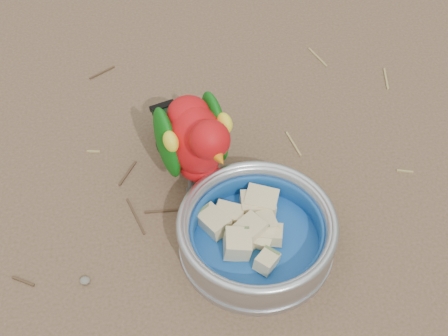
{
  "coord_description": "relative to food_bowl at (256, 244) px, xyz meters",
  "views": [
    {
      "loc": [
        -0.08,
        -0.46,
        0.79
      ],
      "look_at": [
        -0.02,
        0.14,
        0.08
      ],
      "focal_mm": 55.0,
      "sensor_mm": 36.0,
      "label": 1
    }
  ],
  "objects": [
    {
      "name": "ground_debris",
      "position": [
        -0.01,
        -0.01,
        -0.01
      ],
      "size": [
        0.9,
        0.8,
        0.01
      ],
      "primitive_type": null,
      "color": "#9E8850",
      "rests_on": "ground"
    },
    {
      "name": "bowl_wall",
      "position": [
        0.0,
        0.0,
        0.03
      ],
      "size": [
        0.21,
        0.21,
        0.04
      ],
      "primitive_type": null,
      "color": "#B2B2BA",
      "rests_on": "food_bowl"
    },
    {
      "name": "ground",
      "position": [
        -0.02,
        -0.06,
        -0.01
      ],
      "size": [
        60.0,
        60.0,
        0.0
      ],
      "primitive_type": "plane",
      "color": "brown"
    },
    {
      "name": "food_bowl",
      "position": [
        0.0,
        0.0,
        0.0
      ],
      "size": [
        0.21,
        0.21,
        0.02
      ],
      "primitive_type": "cylinder",
      "color": "#B2B2BA",
      "rests_on": "ground"
    },
    {
      "name": "lory_parrot",
      "position": [
        -0.07,
        0.12,
        0.08
      ],
      "size": [
        0.16,
        0.23,
        0.17
      ],
      "primitive_type": null,
      "rotation": [
        0.0,
        0.0,
        -2.81
      ],
      "color": "red",
      "rests_on": "ground"
    },
    {
      "name": "fruit_wedges",
      "position": [
        -0.0,
        0.0,
        0.02
      ],
      "size": [
        0.13,
        0.13,
        0.03
      ],
      "primitive_type": null,
      "color": "beige",
      "rests_on": "food_bowl"
    }
  ]
}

